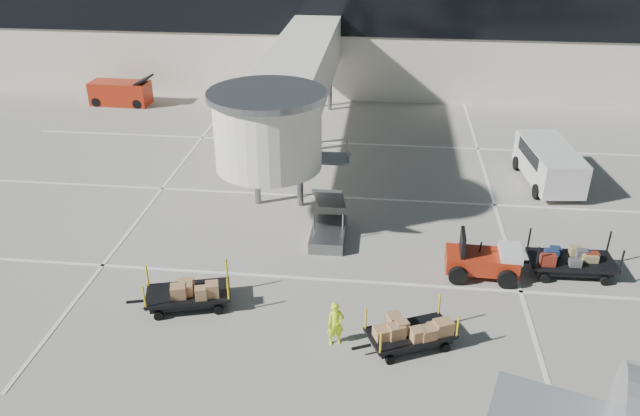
% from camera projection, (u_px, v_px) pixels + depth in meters
% --- Properties ---
extents(ground, '(140.00, 140.00, 0.00)m').
position_uv_depth(ground, '(354.00, 314.00, 21.67)').
color(ground, '#9E9A8E').
rests_on(ground, ground).
extents(lane_markings, '(40.00, 30.00, 0.02)m').
position_uv_depth(lane_markings, '(352.00, 195.00, 29.96)').
color(lane_markings, silver).
rests_on(lane_markings, ground).
extents(terminal, '(64.00, 12.11, 15.20)m').
position_uv_depth(terminal, '(376.00, 24.00, 46.21)').
color(terminal, beige).
rests_on(terminal, ground).
extents(jet_bridge, '(5.70, 20.40, 6.03)m').
position_uv_depth(jet_bridge, '(292.00, 88.00, 30.90)').
color(jet_bridge, white).
rests_on(jet_bridge, ground).
extents(baggage_tug, '(2.77, 1.80, 1.78)m').
position_uv_depth(baggage_tug, '(484.00, 260.00, 23.54)').
color(baggage_tug, '#98220D').
rests_on(baggage_tug, ground).
extents(suitcase_cart, '(3.89, 1.67, 1.52)m').
position_uv_depth(suitcase_cart, '(570.00, 261.00, 23.68)').
color(suitcase_cart, black).
rests_on(suitcase_cart, ground).
extents(box_cart_near, '(3.37, 2.36, 1.32)m').
position_uv_depth(box_cart_near, '(408.00, 332.00, 19.96)').
color(box_cart_near, black).
rests_on(box_cart_near, ground).
extents(box_cart_far, '(3.66, 2.18, 1.40)m').
position_uv_depth(box_cart_far, '(186.00, 292.00, 21.87)').
color(box_cart_far, black).
rests_on(box_cart_far, ground).
extents(ground_worker, '(0.65, 0.54, 1.53)m').
position_uv_depth(ground_worker, '(336.00, 324.00, 19.95)').
color(ground_worker, '#BEEA18').
rests_on(ground_worker, ground).
extents(minivan, '(2.70, 5.28, 1.93)m').
position_uv_depth(minivan, '(548.00, 161.00, 30.75)').
color(minivan, silver).
rests_on(minivan, ground).
extents(belt_loader, '(4.24, 1.82, 2.02)m').
position_uv_depth(belt_loader, '(121.00, 93.00, 42.03)').
color(belt_loader, '#98220D').
rests_on(belt_loader, ground).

